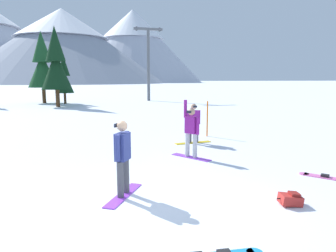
# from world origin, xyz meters

# --- Properties ---
(ground_plane) EXTENTS (800.00, 800.00, 0.00)m
(ground_plane) POSITION_xyz_m (0.00, 0.00, 0.00)
(ground_plane) COLOR white
(snowboarder_foreground) EXTENTS (1.07, 1.50, 1.75)m
(snowboarder_foreground) POSITION_xyz_m (-0.50, 0.80, 0.92)
(snowboarder_foreground) COLOR #993FD8
(snowboarder_foreground) RESTS_ON ground_plane
(snowboarder_midground) EXTENTS (1.06, 1.42, 1.96)m
(snowboarder_midground) POSITION_xyz_m (2.20, 3.67, 0.92)
(snowboarder_midground) COLOR #993FD8
(snowboarder_midground) RESTS_ON ground_plane
(snowboarder_background) EXTENTS (1.60, 0.44, 1.65)m
(snowboarder_background) POSITION_xyz_m (3.14, 5.97, 0.86)
(snowboarder_background) COLOR yellow
(snowboarder_background) RESTS_ON ground_plane
(loose_snowboard_near_left) EXTENTS (1.33, 1.56, 0.09)m
(loose_snowboard_near_left) POSITION_xyz_m (5.11, 0.43, 0.02)
(loose_snowboard_near_left) COLOR pink
(loose_snowboard_near_left) RESTS_ON ground_plane
(backpack_red) EXTENTS (0.55, 0.41, 0.29)m
(backpack_red) POSITION_xyz_m (2.85, -0.72, 0.13)
(backpack_red) COLOR red
(backpack_red) RESTS_ON ground_plane
(trail_marker_pole) EXTENTS (0.06, 0.06, 1.66)m
(trail_marker_pole) POSITION_xyz_m (4.30, 7.24, 0.83)
(trail_marker_pole) COLOR orange
(trail_marker_pole) RESTS_ON ground_plane
(pine_tree_slender) EXTENTS (1.98, 1.98, 5.26)m
(pine_tree_slender) POSITION_xyz_m (-2.91, 29.62, 2.87)
(pine_tree_slender) COLOR #472D19
(pine_tree_slender) RESTS_ON ground_plane
(pine_tree_leaning) EXTENTS (3.16, 3.16, 7.87)m
(pine_tree_leaning) POSITION_xyz_m (-5.19, 31.24, 4.29)
(pine_tree_leaning) COLOR #472D19
(pine_tree_leaning) RESTS_ON ground_plane
(pine_tree_short) EXTENTS (2.84, 2.84, 7.61)m
(pine_tree_short) POSITION_xyz_m (-3.41, 25.74, 4.15)
(pine_tree_short) COLOR #472D19
(pine_tree_short) RESTS_ON ground_plane
(ski_lift_tower) EXTENTS (3.53, 0.36, 8.80)m
(ski_lift_tower) POSITION_xyz_m (6.86, 31.65, 5.14)
(ski_lift_tower) COLOR #595B60
(ski_lift_tower) RESTS_ON ground_plane
(peak_east_ridge) EXTENTS (128.90, 128.90, 46.42)m
(peak_east_ridge) POSITION_xyz_m (-10.35, 206.89, 24.26)
(peak_east_ridge) COLOR #8C93A3
(peak_east_ridge) RESTS_ON ground_plane
(peak_north_spur) EXTENTS (109.40, 109.40, 56.33)m
(peak_north_spur) POSITION_xyz_m (41.08, 244.96, 29.43)
(peak_north_spur) COLOR #B2B7C6
(peak_north_spur) RESTS_ON ground_plane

